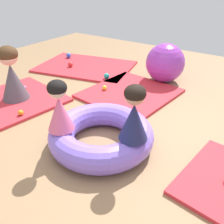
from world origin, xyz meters
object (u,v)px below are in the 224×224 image
(play_ball_red, at_px, (70,64))
(inflatable_cushion, at_px, (101,134))
(child_in_pink, at_px, (59,106))
(play_ball_yellow, at_px, (105,88))
(play_ball_blue, at_px, (69,55))
(play_ball_orange, at_px, (21,113))
(play_ball_teal, at_px, (107,76))
(adult_seated, at_px, (12,74))
(exercise_ball_large, at_px, (165,63))
(play_ball_pink, at_px, (25,88))
(child_in_navy, at_px, (134,114))

(play_ball_red, bearing_deg, inflatable_cushion, -39.35)
(child_in_pink, xyz_separation_m, play_ball_yellow, (-0.50, 1.40, -0.45))
(play_ball_blue, distance_m, play_ball_red, 0.58)
(play_ball_orange, height_order, play_ball_teal, play_ball_teal)
(play_ball_yellow, xyz_separation_m, play_ball_blue, (-1.59, 0.88, 0.02))
(adult_seated, xyz_separation_m, play_ball_blue, (-0.71, 1.83, -0.32))
(play_ball_orange, distance_m, exercise_ball_large, 2.39)
(adult_seated, bearing_deg, exercise_ball_large, -107.16)
(play_ball_pink, xyz_separation_m, play_ball_teal, (0.77, 1.09, 0.02))
(play_ball_teal, bearing_deg, child_in_pink, -67.51)
(play_ball_orange, xyz_separation_m, play_ball_blue, (-1.16, 2.11, 0.02))
(child_in_navy, bearing_deg, play_ball_teal, -8.55)
(child_in_navy, height_order, play_ball_red, child_in_navy)
(play_ball_pink, relative_size, play_ball_teal, 0.69)
(play_ball_yellow, distance_m, exercise_ball_large, 1.12)
(child_in_navy, bearing_deg, play_ball_blue, 2.52)
(play_ball_teal, bearing_deg, play_ball_orange, -96.35)
(adult_seated, distance_m, exercise_ball_large, 2.38)
(play_ball_orange, height_order, play_ball_pink, play_ball_orange)
(play_ball_blue, height_order, exercise_ball_large, exercise_ball_large)
(play_ball_red, bearing_deg, child_in_navy, -34.68)
(child_in_navy, bearing_deg, child_in_pink, 60.66)
(inflatable_cushion, distance_m, play_ball_teal, 1.79)
(play_ball_yellow, bearing_deg, adult_seated, -132.65)
(inflatable_cushion, xyz_separation_m, play_ball_red, (-1.93, 1.58, -0.05))
(play_ball_yellow, relative_size, play_ball_pink, 1.06)
(inflatable_cushion, xyz_separation_m, play_ball_teal, (-1.00, 1.48, -0.05))
(exercise_ball_large, bearing_deg, play_ball_pink, -133.82)
(adult_seated, distance_m, play_ball_pink, 0.44)
(adult_seated, distance_m, play_ball_red, 1.50)
(child_in_pink, bearing_deg, child_in_navy, -125.47)
(inflatable_cushion, relative_size, play_ball_red, 11.79)
(child_in_pink, height_order, play_ball_yellow, child_in_pink)
(child_in_pink, height_order, play_ball_pink, child_in_pink)
(inflatable_cushion, distance_m, child_in_navy, 0.56)
(play_ball_yellow, relative_size, play_ball_teal, 0.73)
(inflatable_cushion, height_order, adult_seated, adult_seated)
(play_ball_orange, height_order, play_ball_red, play_ball_red)
(child_in_pink, bearing_deg, exercise_ball_large, -59.04)
(inflatable_cushion, xyz_separation_m, play_ball_yellow, (-0.76, 1.10, -0.06))
(play_ball_pink, bearing_deg, inflatable_cushion, -12.51)
(play_ball_pink, distance_m, play_ball_teal, 1.34)
(inflatable_cushion, distance_m, play_ball_blue, 3.07)
(play_ball_yellow, relative_size, play_ball_orange, 1.01)
(child_in_navy, height_order, adult_seated, child_in_navy)
(child_in_navy, height_order, play_ball_blue, child_in_navy)
(inflatable_cushion, xyz_separation_m, exercise_ball_large, (-0.20, 2.03, 0.18))
(inflatable_cushion, height_order, child_in_navy, child_in_navy)
(play_ball_orange, bearing_deg, play_ball_red, 113.47)
(inflatable_cushion, bearing_deg, play_ball_yellow, 124.79)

